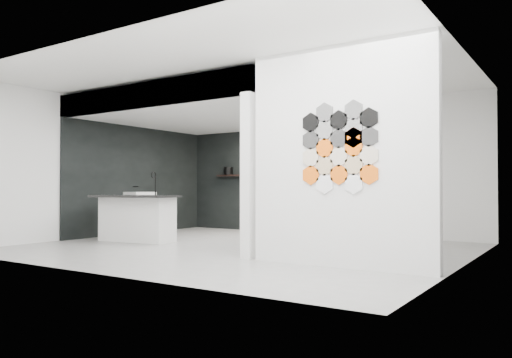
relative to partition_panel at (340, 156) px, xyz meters
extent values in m
cube|color=gray|center=(-2.23, 1.00, -1.40)|extent=(7.00, 6.00, 0.01)
cube|color=silver|center=(0.00, 0.00, 0.00)|extent=(2.45, 0.15, 2.80)
cube|color=black|center=(-3.52, 3.97, -0.22)|extent=(4.40, 0.04, 2.35)
cube|color=black|center=(-5.70, 2.00, -0.22)|extent=(0.04, 4.00, 2.35)
cube|color=silver|center=(-3.52, 2.00, 1.15)|extent=(4.40, 4.00, 0.40)
cube|color=silver|center=(-1.41, 0.00, -0.22)|extent=(0.16, 0.16, 2.35)
cube|color=silver|center=(-3.52, 0.08, 1.15)|extent=(4.40, 0.16, 0.40)
cube|color=silver|center=(-5.46, 1.80, -0.55)|extent=(0.40, 0.60, 0.12)
cube|color=black|center=(-3.43, 3.87, -0.10)|extent=(3.00, 0.15, 0.04)
cube|color=silver|center=(-4.43, 0.75, -0.99)|extent=(1.49, 0.68, 0.82)
cube|color=black|center=(-4.42, 0.67, -0.56)|extent=(1.70, 0.89, 0.04)
cube|color=black|center=(-4.20, 0.82, -0.55)|extent=(0.47, 0.41, 0.01)
cylinder|color=black|center=(-4.22, 1.01, -0.35)|extent=(0.03, 0.03, 0.38)
torus|color=black|center=(-4.21, 0.95, -0.15)|extent=(0.03, 0.14, 0.13)
cylinder|color=black|center=(-4.62, 3.87, 0.01)|extent=(0.25, 0.25, 0.18)
ellipsoid|color=black|center=(-2.50, 3.87, 0.01)|extent=(0.21, 0.21, 0.17)
cylinder|color=gray|center=(-2.08, 3.87, -0.03)|extent=(0.16, 0.16, 0.10)
cylinder|color=gray|center=(-2.08, 3.87, 0.00)|extent=(0.13, 0.13, 0.15)
cylinder|color=black|center=(-3.82, 3.87, 0.00)|extent=(0.08, 0.08, 0.16)
cylinder|color=black|center=(-4.03, 3.87, -0.03)|extent=(0.09, 0.09, 0.10)
cylinder|color=#F25F0C|center=(-0.37, -0.09, -0.24)|extent=(0.26, 0.02, 0.26)
cylinder|color=beige|center=(-0.37, -0.09, -0.01)|extent=(0.26, 0.02, 0.26)
cylinder|color=#2D2D2D|center=(-0.37, -0.09, 0.21)|extent=(0.26, 0.02, 0.26)
cylinder|color=black|center=(-0.37, -0.09, 0.44)|extent=(0.26, 0.02, 0.26)
cylinder|color=white|center=(-0.17, -0.09, -0.35)|extent=(0.26, 0.02, 0.26)
cylinder|color=tan|center=(-0.17, -0.09, -0.13)|extent=(0.26, 0.02, 0.26)
cylinder|color=#F25F0C|center=(-0.17, -0.09, 0.10)|extent=(0.26, 0.02, 0.26)
cylinder|color=silver|center=(-0.17, -0.09, 0.33)|extent=(0.26, 0.02, 0.26)
cylinder|color=black|center=(-0.17, -0.09, 0.55)|extent=(0.26, 0.02, 0.26)
cylinder|color=#F25F0C|center=(0.02, -0.09, -0.24)|extent=(0.26, 0.02, 0.26)
cylinder|color=beige|center=(0.02, -0.09, -0.01)|extent=(0.26, 0.02, 0.26)
cylinder|color=#2D2D2D|center=(0.02, -0.09, 0.21)|extent=(0.26, 0.02, 0.26)
cylinder|color=black|center=(0.02, -0.09, 0.44)|extent=(0.26, 0.02, 0.26)
cylinder|color=white|center=(0.22, -0.09, -0.35)|extent=(0.26, 0.02, 0.26)
cylinder|color=tan|center=(0.22, -0.09, -0.13)|extent=(0.26, 0.02, 0.26)
cylinder|color=#F25F0C|center=(0.22, -0.09, 0.10)|extent=(0.26, 0.02, 0.26)
cylinder|color=silver|center=(0.22, -0.09, 0.33)|extent=(0.26, 0.02, 0.26)
cylinder|color=black|center=(0.22, -0.09, 0.55)|extent=(0.26, 0.02, 0.26)
cylinder|color=#F25F0C|center=(0.42, -0.09, -0.24)|extent=(0.26, 0.02, 0.26)
cylinder|color=beige|center=(0.42, -0.09, -0.01)|extent=(0.26, 0.02, 0.26)
cylinder|color=#2D2D2D|center=(0.42, -0.09, 0.21)|extent=(0.26, 0.02, 0.26)
cylinder|color=black|center=(0.42, -0.09, 0.44)|extent=(0.26, 0.02, 0.26)
cylinder|color=#F25F0C|center=(0.22, -0.09, 0.21)|extent=(0.26, 0.02, 0.26)
camera|label=1|loc=(2.57, -5.82, -0.41)|focal=35.00mm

